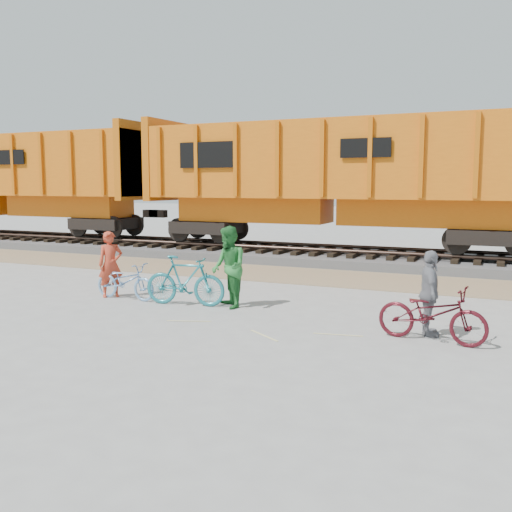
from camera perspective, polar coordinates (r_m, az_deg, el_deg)
The scene contains 12 objects.
ground at distance 11.72m, azimuth -0.47°, elevation -6.17°, with size 120.00×120.00×0.00m, color #9E9E99.
gravel_strip at distance 16.79m, azimuth 7.35°, elevation -2.14°, with size 120.00×3.00×0.02m, color #957A5C.
ballast_bed at distance 20.11m, azimuth 10.24°, elevation -0.26°, with size 120.00×4.00×0.30m, color slate.
track at distance 20.07m, azimuth 10.26°, elevation 0.66°, with size 120.00×2.60×0.24m.
hopper_car_left at distance 28.30m, azimuth -22.92°, elevation 7.21°, with size 14.00×3.13×4.65m.
hopper_car_center at distance 20.18m, azimuth 7.95°, elevation 7.95°, with size 14.00×3.13×4.65m.
bicycle_blue at distance 13.84m, azimuth -12.93°, elevation -2.45°, with size 0.58×1.66×0.87m, color #7AAADC.
bicycle_teal at distance 12.88m, azimuth -7.12°, elevation -2.46°, with size 0.53×1.87×1.13m, color teal.
bicycle_maroon at distance 10.30m, azimuth 17.18°, elevation -5.54°, with size 0.66×1.88×0.99m, color #460F17.
person_solo at distance 14.17m, azimuth -14.34°, elevation -0.81°, with size 0.58×0.38×1.59m, color #B73922.
person_man at distance 12.52m, azimuth -2.75°, elevation -1.12°, with size 0.88×0.68×1.81m, color #287832.
person_woman at distance 10.65m, azimuth 16.96°, elevation -3.60°, with size 0.91×0.38×1.55m, color gray.
Camera 1 is at (4.74, -10.38, 2.70)m, focal length 40.00 mm.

